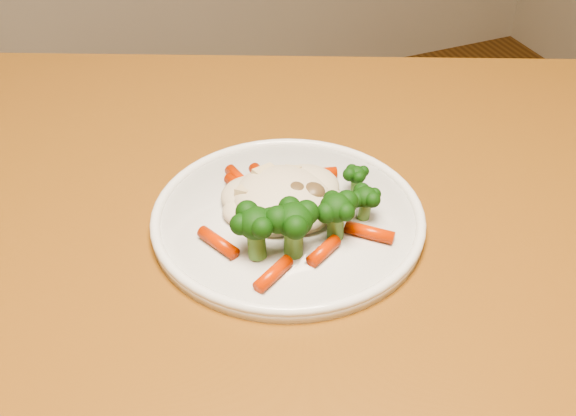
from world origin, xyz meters
The scene contains 3 objects.
dining_table centered at (-0.07, -0.16, 0.66)m, with size 1.56×1.34×0.75m.
plate centered at (-0.08, -0.07, 0.76)m, with size 0.26×0.26×0.01m, color white.
meal centered at (-0.08, -0.08, 0.78)m, with size 0.18×0.18×0.05m.
Camera 1 is at (-0.29, -0.57, 1.19)m, focal length 45.00 mm.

